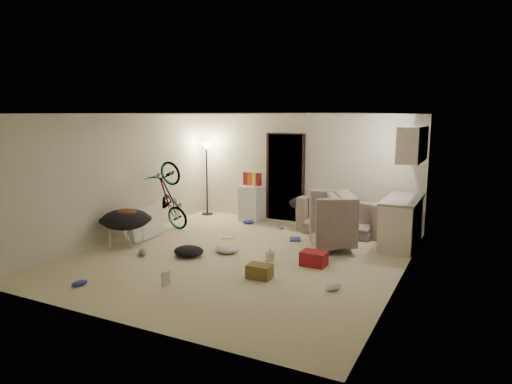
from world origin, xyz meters
The scene contains 39 objects.
floor centered at (0.00, 0.00, -0.01)m, with size 5.50×6.00×0.02m, color beige.
ceiling centered at (0.00, 0.00, 2.51)m, with size 5.50×6.00×0.02m, color white.
wall_back centered at (0.00, 3.01, 1.25)m, with size 5.50×0.02×2.50m, color beige.
wall_front centered at (0.00, -3.01, 1.25)m, with size 5.50×0.02×2.50m, color beige.
wall_left centered at (-2.76, 0.00, 1.25)m, with size 0.02×6.00×2.50m, color beige.
wall_right centered at (2.76, 0.00, 1.25)m, with size 0.02×6.00×2.50m, color beige.
doorway centered at (-0.40, 2.97, 1.02)m, with size 0.85×0.10×2.04m, color black.
door_trim centered at (-0.40, 2.94, 1.02)m, with size 0.97×0.04×2.10m, color black.
floor_lamp centered at (-2.40, 2.65, 1.31)m, with size 0.28×0.28×1.81m.
kitchen_counter centered at (2.43, 2.00, 0.44)m, with size 0.60×1.50×0.88m, color white.
counter_top centered at (2.43, 2.00, 0.90)m, with size 0.64×1.54×0.04m, color gray.
kitchen_uppers centered at (2.56, 2.00, 1.95)m, with size 0.38×1.40×0.65m, color white.
sofa centered at (1.16, 2.45, 0.27)m, with size 1.87×0.73×0.54m, color #3C433B.
armchair centered at (1.64, 1.43, 0.38)m, with size 1.17×1.02×0.76m, color #3C433B.
bicycle centered at (-2.30, 0.99, 0.41)m, with size 0.54×1.54×0.81m, color black.
book_asset centered at (-0.32, -1.83, 0.01)m, with size 0.16×0.21×0.02m, color maroon.
mini_fridge centered at (-1.08, 2.55, 0.41)m, with size 0.49×0.49×0.83m, color white.
snack_box_0 centered at (-1.25, 2.55, 1.00)m, with size 0.10×0.07×0.30m, color maroon.
snack_box_1 centered at (-1.13, 2.55, 1.00)m, with size 0.10×0.07×0.30m, color #D7551A.
snack_box_2 centered at (-1.01, 2.55, 1.00)m, with size 0.10×0.07×0.30m, color yellow.
snack_box_3 centered at (-0.89, 2.55, 1.00)m, with size 0.10×0.07×0.30m, color maroon.
saucer_chair centered at (-2.30, -0.38, 0.41)m, with size 0.98×0.98×0.70m.
hoodie centered at (-2.25, -0.41, 0.62)m, with size 0.48×0.40×0.22m, color #532F1C.
sofa_drape centered at (0.21, 2.45, 0.54)m, with size 0.56×0.46×0.28m, color black.
tv_box centered at (-2.30, 0.17, 0.31)m, with size 0.11×0.95×0.63m, color silver.
drink_case_a centered at (0.80, -0.85, 0.11)m, with size 0.37×0.27×0.21m, color brown.
drink_case_b centered at (1.35, 0.09, 0.12)m, with size 0.41×0.30×0.24m, color maroon.
juicer centered at (0.58, -0.01, 0.09)m, with size 0.16×0.16×0.22m.
newspaper centered at (-0.39, 1.82, 0.00)m, with size 0.45×0.59×0.01m, color beige.
book_blue centered at (0.48, 1.41, 0.01)m, with size 0.21×0.29×0.03m, color #2A3798.
book_white centered at (-0.81, 0.96, 0.01)m, with size 0.20×0.26×0.02m, color silver.
shoe_0 centered at (-0.98, 2.18, 0.05)m, with size 0.26×0.11×0.10m, color #2A3798.
shoe_1 centered at (-0.14, 2.10, 0.05)m, with size 0.25×0.10×0.09m, color slate.
shoe_2 centered at (-1.41, -2.35, 0.05)m, with size 0.24×0.10×0.09m, color #2A3798.
shoe_3 centered at (-1.58, -0.76, 0.06)m, with size 0.30×0.12×0.11m, color slate.
shoe_4 centered at (1.96, -0.83, 0.05)m, with size 0.28×0.11×0.10m, color white.
clothes_lump_a centered at (-0.82, -0.42, 0.09)m, with size 0.55×0.47×0.18m, color black.
clothes_lump_b centered at (1.12, 2.45, 0.07)m, with size 0.46×0.40×0.14m, color black.
clothes_lump_c centered at (-0.32, 0.07, 0.07)m, with size 0.46×0.40×0.14m, color silver.
Camera 1 is at (3.77, -6.87, 2.48)m, focal length 32.00 mm.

